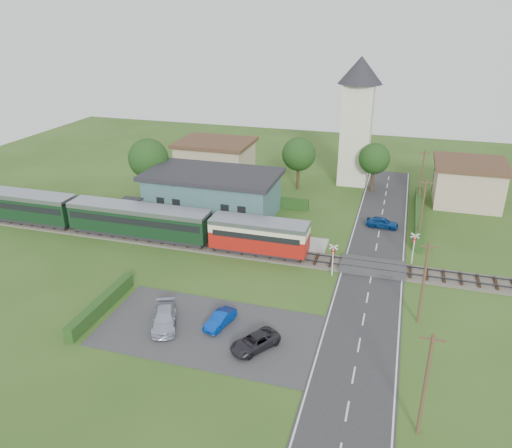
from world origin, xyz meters
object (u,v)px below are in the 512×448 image
(crossing_signal_near, at_px, (333,255))
(pedestrian_near, at_px, (249,230))
(car_on_road, at_px, (382,222))
(car_park_dark, at_px, (255,342))
(equipment_hut, at_px, (130,210))
(pedestrian_far, at_px, (152,219))
(car_park_blue, at_px, (220,319))
(station_building, at_px, (213,193))
(train, at_px, (113,217))
(crossing_signal_far, at_px, (414,244))
(church_tower, at_px, (358,112))
(house_west, at_px, (215,159))
(car_park_silver, at_px, (164,318))
(house_east, at_px, (468,182))

(crossing_signal_near, xyz_separation_m, pedestrian_near, (-9.75, 5.09, -0.88))
(car_on_road, distance_m, car_park_dark, 26.73)
(equipment_hut, height_order, pedestrian_far, equipment_hut)
(crossing_signal_near, bearing_deg, equipment_hut, 167.06)
(car_park_blue, distance_m, pedestrian_near, 16.03)
(station_building, distance_m, car_park_dark, 27.32)
(equipment_hut, bearing_deg, crossing_signal_near, -12.94)
(train, xyz_separation_m, crossing_signal_far, (31.85, 2.39, -0.04))
(equipment_hut, height_order, car_park_blue, equipment_hut)
(equipment_hut, xyz_separation_m, car_park_dark, (20.64, -18.33, -1.12))
(church_tower, bearing_deg, pedestrian_near, -109.71)
(house_west, bearing_deg, equipment_hut, -98.62)
(car_on_road, xyz_separation_m, car_park_silver, (-15.24, -24.92, 0.06))
(house_west, xyz_separation_m, pedestrian_far, (0.20, -20.57, -1.53))
(car_park_silver, bearing_deg, equipment_hut, 103.52)
(car_on_road, xyz_separation_m, car_park_blue, (-11.03, -23.63, -0.04))
(equipment_hut, height_order, car_on_road, equipment_hut)
(house_east, distance_m, pedestrian_far, 39.96)
(car_on_road, bearing_deg, pedestrian_near, 123.44)
(house_west, relative_size, car_park_silver, 2.42)
(house_east, relative_size, pedestrian_far, 5.40)
(station_building, height_order, train, station_building)
(car_park_silver, relative_size, car_park_dark, 1.14)
(house_west, relative_size, car_park_blue, 3.26)
(car_park_silver, bearing_deg, pedestrian_near, 61.55)
(house_east, relative_size, pedestrian_near, 5.42)
(house_west, bearing_deg, crossing_signal_near, -49.89)
(car_park_blue, xyz_separation_m, car_park_dark, (3.46, -2.00, -0.00))
(pedestrian_near, bearing_deg, equipment_hut, 0.87)
(church_tower, relative_size, pedestrian_far, 10.79)
(equipment_hut, xyz_separation_m, car_park_silver, (12.96, -17.62, -1.02))
(equipment_hut, relative_size, train, 0.06)
(crossing_signal_far, relative_size, car_park_dark, 0.84)
(equipment_hut, xyz_separation_m, car_park_blue, (17.18, -16.33, -1.12))
(equipment_hut, distance_m, car_park_blue, 23.73)
(station_building, bearing_deg, church_tower, 48.59)
(car_on_road, distance_m, pedestrian_far, 26.28)
(equipment_hut, xyz_separation_m, house_west, (3.00, 19.80, 1.04))
(car_on_road, bearing_deg, crossing_signal_near, 167.05)
(house_west, xyz_separation_m, car_park_blue, (14.18, -36.13, -2.17))
(house_west, bearing_deg, pedestrian_far, -89.45)
(equipment_hut, relative_size, crossing_signal_near, 0.78)
(church_tower, relative_size, car_park_blue, 5.31)
(station_building, height_order, church_tower, church_tower)
(car_park_silver, bearing_deg, car_park_dark, -28.10)
(church_tower, distance_m, pedestrian_near, 26.34)
(house_east, bearing_deg, pedestrian_near, -140.40)
(car_park_blue, relative_size, pedestrian_near, 2.04)
(pedestrian_far, bearing_deg, equipment_hut, 52.85)
(pedestrian_far, bearing_deg, car_park_silver, -173.53)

